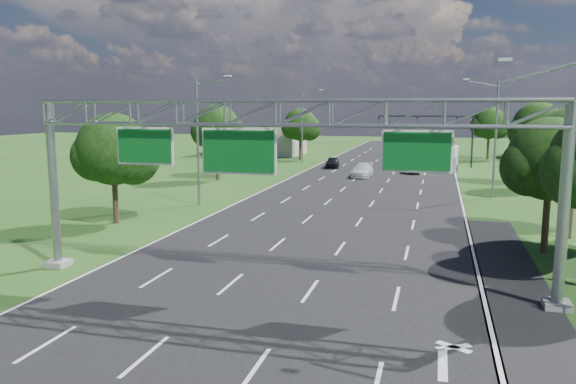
% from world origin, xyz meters
% --- Properties ---
extents(ground, '(220.00, 220.00, 0.00)m').
position_xyz_m(ground, '(0.00, 30.00, 0.00)').
color(ground, '#214815').
rests_on(ground, ground).
extents(road, '(18.00, 180.00, 0.02)m').
position_xyz_m(road, '(0.00, 30.00, 0.00)').
color(road, black).
rests_on(road, ground).
extents(road_flare, '(3.00, 30.00, 0.02)m').
position_xyz_m(road_flare, '(10.20, 14.00, 0.00)').
color(road_flare, black).
rests_on(road_flare, ground).
extents(sign_gantry, '(23.50, 1.00, 9.56)m').
position_xyz_m(sign_gantry, '(0.33, 12.00, 6.89)').
color(sign_gantry, gray).
rests_on(sign_gantry, ground).
extents(traffic_signal, '(12.21, 0.24, 7.00)m').
position_xyz_m(traffic_signal, '(7.48, 65.00, 5.17)').
color(traffic_signal, black).
rests_on(traffic_signal, ground).
extents(streetlight_l_near, '(2.97, 0.22, 10.16)m').
position_xyz_m(streetlight_l_near, '(-11.30, 30.00, 5.58)').
color(streetlight_l_near, gray).
rests_on(streetlight_l_near, ground).
extents(streetlight_l_far, '(2.97, 0.22, 10.16)m').
position_xyz_m(streetlight_l_far, '(-11.30, 65.00, 5.58)').
color(streetlight_l_far, gray).
rests_on(streetlight_l_far, ground).
extents(streetlight_r_mid, '(2.97, 0.22, 10.16)m').
position_xyz_m(streetlight_r_mid, '(11.30, 40.00, 5.58)').
color(streetlight_r_mid, gray).
rests_on(streetlight_r_mid, ground).
extents(tree_verge_la, '(5.76, 4.80, 7.40)m').
position_xyz_m(tree_verge_la, '(-13.92, 22.04, 4.76)').
color(tree_verge_la, '#2D2116').
rests_on(tree_verge_la, ground).
extents(tree_verge_lb, '(5.76, 4.80, 8.06)m').
position_xyz_m(tree_verge_lb, '(-15.92, 45.04, 5.41)').
color(tree_verge_lb, '#2D2116').
rests_on(tree_verge_lb, ground).
extents(tree_verge_lc, '(5.76, 4.80, 7.62)m').
position_xyz_m(tree_verge_lc, '(-12.92, 70.04, 4.98)').
color(tree_verge_lc, '#2D2116').
rests_on(tree_verge_lc, ground).
extents(tree_verge_rd, '(5.76, 4.80, 8.28)m').
position_xyz_m(tree_verge_rd, '(16.08, 48.04, 5.63)').
color(tree_verge_rd, '#2D2116').
rests_on(tree_verge_rd, ground).
extents(tree_verge_re, '(5.76, 4.80, 7.84)m').
position_xyz_m(tree_verge_re, '(14.08, 78.04, 5.20)').
color(tree_verge_re, '#2D2116').
rests_on(tree_verge_re, ground).
extents(building_left, '(14.00, 10.00, 5.00)m').
position_xyz_m(building_left, '(-22.00, 78.00, 2.50)').
color(building_left, gray).
rests_on(building_left, ground).
extents(building_right, '(12.00, 9.00, 4.00)m').
position_xyz_m(building_right, '(24.00, 82.00, 2.00)').
color(building_right, gray).
rests_on(building_right, ground).
extents(car_queue_a, '(2.15, 5.05, 1.45)m').
position_xyz_m(car_queue_a, '(-1.31, 51.61, 0.73)').
color(car_queue_a, silver).
rests_on(car_queue_a, ground).
extents(car_queue_b, '(2.53, 4.66, 1.24)m').
position_xyz_m(car_queue_b, '(4.15, 61.40, 0.62)').
color(car_queue_b, black).
rests_on(car_queue_b, ground).
extents(car_queue_c, '(2.14, 4.26, 1.39)m').
position_xyz_m(car_queue_c, '(-6.32, 60.23, 0.70)').
color(car_queue_c, black).
rests_on(car_queue_c, ground).
extents(car_queue_d, '(2.18, 5.00, 1.60)m').
position_xyz_m(car_queue_d, '(4.29, 57.29, 0.80)').
color(car_queue_d, silver).
rests_on(car_queue_d, ground).
extents(box_truck, '(2.71, 7.69, 2.84)m').
position_xyz_m(box_truck, '(8.00, 62.39, 1.36)').
color(box_truck, silver).
rests_on(box_truck, ground).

